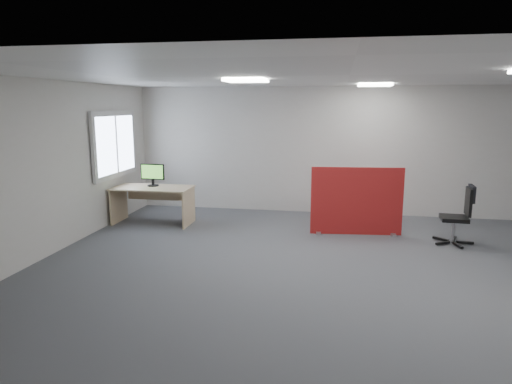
# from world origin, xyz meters

# --- Properties ---
(floor) EXTENTS (9.00, 9.00, 0.00)m
(floor) POSITION_xyz_m (0.00, 0.00, 0.00)
(floor) COLOR #53565B
(floor) RESTS_ON ground
(ceiling) EXTENTS (9.00, 7.00, 0.02)m
(ceiling) POSITION_xyz_m (0.00, 0.00, 2.70)
(ceiling) COLOR white
(ceiling) RESTS_ON wall_back
(wall_back) EXTENTS (9.00, 0.02, 2.70)m
(wall_back) POSITION_xyz_m (0.00, 3.50, 1.35)
(wall_back) COLOR silver
(wall_back) RESTS_ON floor
(wall_front) EXTENTS (9.00, 0.02, 2.70)m
(wall_front) POSITION_xyz_m (0.00, -3.50, 1.35)
(wall_front) COLOR silver
(wall_front) RESTS_ON floor
(wall_left) EXTENTS (0.02, 7.00, 2.70)m
(wall_left) POSITION_xyz_m (-4.50, 0.00, 1.35)
(wall_left) COLOR silver
(wall_left) RESTS_ON floor
(window) EXTENTS (0.06, 1.70, 1.30)m
(window) POSITION_xyz_m (-4.44, 2.00, 1.55)
(window) COLOR white
(window) RESTS_ON wall_left
(ceiling_lights) EXTENTS (4.10, 4.10, 0.04)m
(ceiling_lights) POSITION_xyz_m (0.33, 0.67, 2.67)
(ceiling_lights) COLOR white
(ceiling_lights) RESTS_ON ceiling
(red_divider) EXTENTS (1.63, 0.30, 1.23)m
(red_divider) POSITION_xyz_m (0.24, 1.88, 0.60)
(red_divider) COLOR maroon
(red_divider) RESTS_ON floor
(second_desk) EXTENTS (1.53, 0.76, 0.73)m
(second_desk) POSITION_xyz_m (-3.68, 2.00, 0.55)
(second_desk) COLOR #D7B68A
(second_desk) RESTS_ON floor
(monitor_second) EXTENTS (0.49, 0.22, 0.44)m
(monitor_second) POSITION_xyz_m (-3.72, 2.08, 0.97)
(monitor_second) COLOR black
(monitor_second) RESTS_ON second_desk
(office_chair) EXTENTS (0.64, 0.66, 1.00)m
(office_chair) POSITION_xyz_m (1.93, 1.57, 0.57)
(office_chair) COLOR black
(office_chair) RESTS_ON floor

